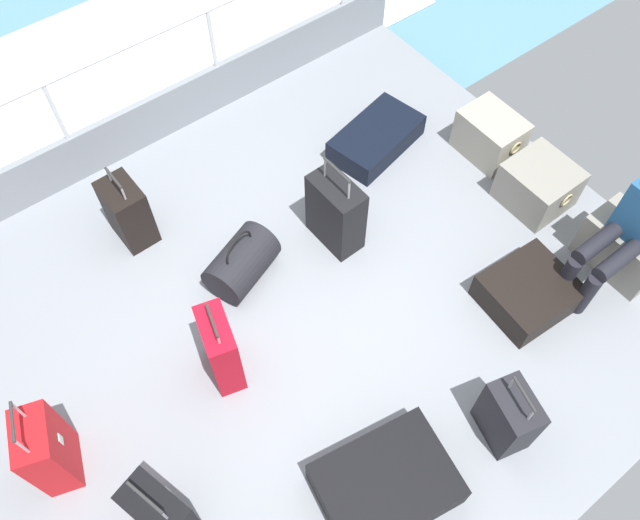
{
  "coord_description": "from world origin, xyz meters",
  "views": [
    {
      "loc": [
        1.86,
        -1.27,
        4.22
      ],
      "look_at": [
        -0.15,
        0.27,
        0.25
      ],
      "focal_mm": 36.22,
      "sensor_mm": 36.0,
      "label": 1
    }
  ],
  "objects_px": {
    "suitcase_7": "(161,514)",
    "suitcase_6": "(128,212)",
    "cargo_crate_2": "(625,246)",
    "duffel_bag": "(242,262)",
    "cargo_crate_1": "(538,185)",
    "suitcase_2": "(221,349)",
    "suitcase_8": "(376,138)",
    "suitcase_3": "(528,292)",
    "passenger_seated": "(630,229)",
    "cargo_crate_0": "(490,135)",
    "suitcase_5": "(386,484)",
    "suitcase_1": "(508,417)",
    "suitcase_4": "(48,450)",
    "suitcase_0": "(336,213)"
  },
  "relations": [
    {
      "from": "suitcase_0",
      "to": "suitcase_3",
      "type": "distance_m",
      "value": 1.53
    },
    {
      "from": "cargo_crate_1",
      "to": "suitcase_6",
      "type": "bearing_deg",
      "value": -121.36
    },
    {
      "from": "suitcase_1",
      "to": "suitcase_2",
      "type": "bearing_deg",
      "value": -140.7
    },
    {
      "from": "passenger_seated",
      "to": "suitcase_5",
      "type": "relative_size",
      "value": 1.24
    },
    {
      "from": "suitcase_3",
      "to": "suitcase_8",
      "type": "height_order",
      "value": "suitcase_3"
    },
    {
      "from": "suitcase_6",
      "to": "suitcase_7",
      "type": "bearing_deg",
      "value": -23.63
    },
    {
      "from": "cargo_crate_2",
      "to": "suitcase_0",
      "type": "height_order",
      "value": "suitcase_0"
    },
    {
      "from": "passenger_seated",
      "to": "suitcase_4",
      "type": "height_order",
      "value": "passenger_seated"
    },
    {
      "from": "suitcase_2",
      "to": "suitcase_7",
      "type": "bearing_deg",
      "value": -52.68
    },
    {
      "from": "cargo_crate_1",
      "to": "cargo_crate_2",
      "type": "distance_m",
      "value": 0.81
    },
    {
      "from": "passenger_seated",
      "to": "suitcase_6",
      "type": "bearing_deg",
      "value": -133.46
    },
    {
      "from": "suitcase_2",
      "to": "duffel_bag",
      "type": "xyz_separation_m",
      "value": [
        -0.57,
        0.52,
        -0.15
      ]
    },
    {
      "from": "cargo_crate_1",
      "to": "suitcase_7",
      "type": "bearing_deg",
      "value": -84.3
    },
    {
      "from": "suitcase_0",
      "to": "duffel_bag",
      "type": "distance_m",
      "value": 0.8
    },
    {
      "from": "suitcase_1",
      "to": "duffel_bag",
      "type": "bearing_deg",
      "value": -161.64
    },
    {
      "from": "passenger_seated",
      "to": "duffel_bag",
      "type": "bearing_deg",
      "value": -127.27
    },
    {
      "from": "suitcase_7",
      "to": "cargo_crate_2",
      "type": "bearing_deg",
      "value": 83.2
    },
    {
      "from": "suitcase_0",
      "to": "suitcase_1",
      "type": "height_order",
      "value": "suitcase_0"
    },
    {
      "from": "cargo_crate_1",
      "to": "suitcase_2",
      "type": "xyz_separation_m",
      "value": [
        -0.27,
        -2.82,
        0.14
      ]
    },
    {
      "from": "cargo_crate_2",
      "to": "duffel_bag",
      "type": "distance_m",
      "value": 2.87
    },
    {
      "from": "suitcase_3",
      "to": "suitcase_0",
      "type": "bearing_deg",
      "value": -149.9
    },
    {
      "from": "suitcase_0",
      "to": "suitcase_7",
      "type": "bearing_deg",
      "value": -63.52
    },
    {
      "from": "suitcase_2",
      "to": "suitcase_3",
      "type": "height_order",
      "value": "suitcase_2"
    },
    {
      "from": "suitcase_0",
      "to": "suitcase_8",
      "type": "bearing_deg",
      "value": 121.64
    },
    {
      "from": "suitcase_4",
      "to": "suitcase_5",
      "type": "height_order",
      "value": "suitcase_4"
    },
    {
      "from": "suitcase_0",
      "to": "duffel_bag",
      "type": "relative_size",
      "value": 1.3
    },
    {
      "from": "cargo_crate_0",
      "to": "suitcase_4",
      "type": "bearing_deg",
      "value": -86.28
    },
    {
      "from": "suitcase_2",
      "to": "suitcase_4",
      "type": "bearing_deg",
      "value": -93.57
    },
    {
      "from": "cargo_crate_0",
      "to": "suitcase_5",
      "type": "bearing_deg",
      "value": -57.37
    },
    {
      "from": "suitcase_2",
      "to": "suitcase_7",
      "type": "xyz_separation_m",
      "value": [
        0.64,
        -0.84,
        -0.07
      ]
    },
    {
      "from": "suitcase_3",
      "to": "suitcase_5",
      "type": "relative_size",
      "value": 0.72
    },
    {
      "from": "cargo_crate_1",
      "to": "duffel_bag",
      "type": "distance_m",
      "value": 2.45
    },
    {
      "from": "suitcase_5",
      "to": "suitcase_8",
      "type": "height_order",
      "value": "suitcase_5"
    },
    {
      "from": "cargo_crate_0",
      "to": "cargo_crate_2",
      "type": "distance_m",
      "value": 1.42
    },
    {
      "from": "suitcase_1",
      "to": "suitcase_7",
      "type": "bearing_deg",
      "value": -112.12
    },
    {
      "from": "suitcase_2",
      "to": "suitcase_8",
      "type": "xyz_separation_m",
      "value": [
        -0.96,
        2.17,
        -0.22
      ]
    },
    {
      "from": "suitcase_8",
      "to": "suitcase_3",
      "type": "bearing_deg",
      "value": -3.39
    },
    {
      "from": "cargo_crate_1",
      "to": "duffel_bag",
      "type": "xyz_separation_m",
      "value": [
        -0.84,
        -2.3,
        -0.01
      ]
    },
    {
      "from": "passenger_seated",
      "to": "cargo_crate_2",
      "type": "bearing_deg",
      "value": 90.0
    },
    {
      "from": "cargo_crate_1",
      "to": "suitcase_8",
      "type": "relative_size",
      "value": 0.62
    },
    {
      "from": "suitcase_2",
      "to": "suitcase_3",
      "type": "relative_size",
      "value": 1.15
    },
    {
      "from": "passenger_seated",
      "to": "suitcase_3",
      "type": "relative_size",
      "value": 1.72
    },
    {
      "from": "cargo_crate_2",
      "to": "suitcase_5",
      "type": "distance_m",
      "value": 2.54
    },
    {
      "from": "cargo_crate_0",
      "to": "suitcase_4",
      "type": "height_order",
      "value": "suitcase_4"
    },
    {
      "from": "suitcase_7",
      "to": "suitcase_6",
      "type": "bearing_deg",
      "value": 156.37
    },
    {
      "from": "cargo_crate_0",
      "to": "suitcase_7",
      "type": "bearing_deg",
      "value": -75.32
    },
    {
      "from": "suitcase_5",
      "to": "suitcase_7",
      "type": "height_order",
      "value": "suitcase_7"
    },
    {
      "from": "cargo_crate_1",
      "to": "suitcase_1",
      "type": "bearing_deg",
      "value": -53.72
    },
    {
      "from": "cargo_crate_1",
      "to": "suitcase_6",
      "type": "xyz_separation_m",
      "value": [
        -1.68,
        -2.76,
        0.09
      ]
    },
    {
      "from": "cargo_crate_1",
      "to": "suitcase_1",
      "type": "xyz_separation_m",
      "value": [
        1.19,
        -1.62,
        0.07
      ]
    }
  ]
}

